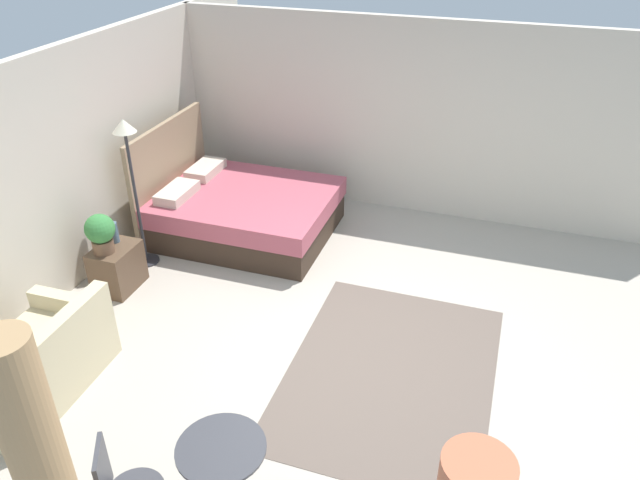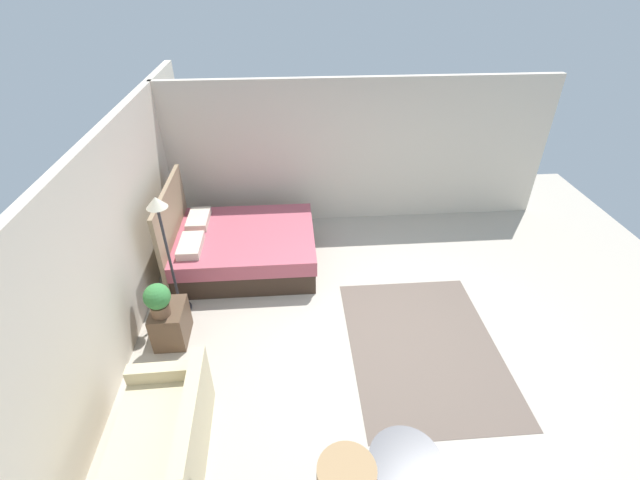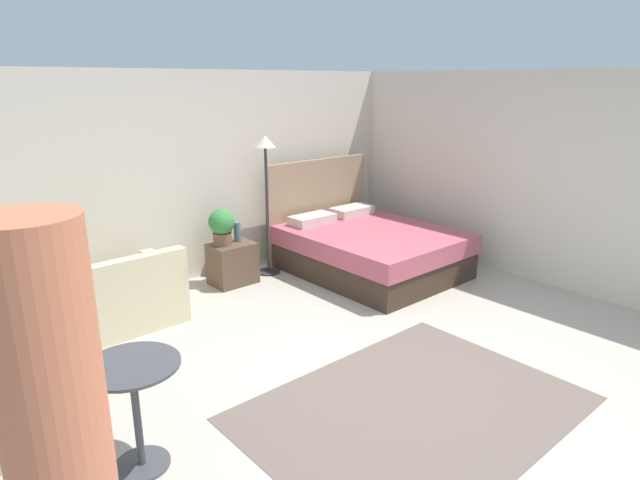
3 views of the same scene
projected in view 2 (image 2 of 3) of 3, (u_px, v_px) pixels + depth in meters
The scene contains 11 objects.
ground_plane at pixel (389, 335), 5.72m from camera, with size 9.22×9.69×0.02m, color #B2A899.
wall_back at pixel (101, 270), 4.79m from camera, with size 9.22×0.12×2.55m, color beige.
wall_right at pixel (359, 152), 7.59m from camera, with size 0.12×6.69×2.55m, color beige.
area_rug at pixel (423, 347), 5.53m from camera, with size 2.54×1.85×0.01m, color #66564C.
bed at pixel (241, 247), 6.85m from camera, with size 1.75×2.15×1.37m.
couch at pixel (164, 439), 4.19m from camera, with size 1.40×0.87×0.80m.
nightstand at pixel (171, 323), 5.53m from camera, with size 0.53×0.40×0.51m.
potted_plant at pixel (158, 299), 5.17m from camera, with size 0.32×0.32×0.44m.
vase at pixel (163, 295), 5.42m from camera, with size 0.09×0.09×0.24m.
floor_lamp at pixel (162, 228), 5.39m from camera, with size 0.30×0.30×1.78m.
balcony_table at pixel (403, 474), 3.67m from camera, with size 0.60×0.60×0.75m.
Camera 2 is at (-3.98, 1.22, 4.20)m, focal length 24.41 mm.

